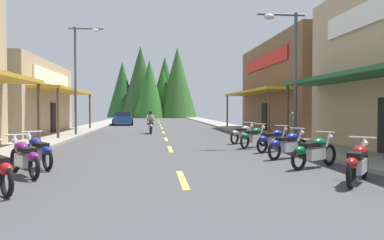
# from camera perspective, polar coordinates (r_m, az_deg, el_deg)

# --- Properties ---
(ground) EXTENTS (10.12, 84.78, 0.10)m
(ground) POSITION_cam_1_polar(r_m,az_deg,el_deg) (28.47, -4.41, -1.81)
(ground) COLOR #424244
(sidewalk_left) EXTENTS (2.37, 84.78, 0.12)m
(sidewalk_left) POSITION_cam_1_polar(r_m,az_deg,el_deg) (28.99, -16.85, -1.60)
(sidewalk_left) COLOR gray
(sidewalk_left) RESTS_ON ground
(sidewalk_right) EXTENTS (2.37, 84.78, 0.12)m
(sidewalk_right) POSITION_cam_1_polar(r_m,az_deg,el_deg) (29.28, 7.90, -1.51)
(sidewalk_right) COLOR gray
(sidewalk_right) RESTS_ON ground
(centerline_dashes) EXTENTS (0.16, 61.64, 0.01)m
(centerline_dashes) POSITION_cam_1_polar(r_m,az_deg,el_deg) (33.01, -4.60, -1.23)
(centerline_dashes) COLOR #E0C64C
(centerline_dashes) RESTS_ON ground
(storefront_left_far) EXTENTS (7.83, 11.85, 4.79)m
(storefront_left_far) POSITION_cam_1_polar(r_m,az_deg,el_deg) (27.90, -26.22, 2.98)
(storefront_left_far) COLOR tan
(storefront_left_far) RESTS_ON ground
(storefront_right_far) EXTENTS (8.08, 13.96, 6.60)m
(storefront_right_far) POSITION_cam_1_polar(r_m,az_deg,el_deg) (29.31, 16.79, 4.78)
(storefront_right_far) COLOR brown
(storefront_right_far) RESTS_ON ground
(streetlamp_left) EXTENTS (2.11, 0.30, 6.70)m
(streetlamp_left) POSITION_cam_1_polar(r_m,az_deg,el_deg) (24.38, -16.49, 7.81)
(streetlamp_left) COLOR #474C51
(streetlamp_left) RESTS_ON ground
(streetlamp_right) EXTENTS (2.11, 0.30, 5.86)m
(streetlamp_right) POSITION_cam_1_polar(r_m,az_deg,el_deg) (17.09, 14.30, 8.88)
(streetlamp_right) COLOR #474C51
(streetlamp_right) RESTS_ON ground
(motorcycle_parked_right_1) EXTENTS (1.45, 1.70, 1.04)m
(motorcycle_parked_right_1) POSITION_cam_1_polar(r_m,az_deg,el_deg) (9.42, 23.74, -5.84)
(motorcycle_parked_right_1) COLOR black
(motorcycle_parked_right_1) RESTS_ON ground
(motorcycle_parked_right_2) EXTENTS (1.86, 1.23, 1.04)m
(motorcycle_parked_right_2) POSITION_cam_1_polar(r_m,az_deg,el_deg) (11.41, 17.94, -4.48)
(motorcycle_parked_right_2) COLOR black
(motorcycle_parked_right_2) RESTS_ON ground
(motorcycle_parked_right_3) EXTENTS (1.84, 1.27, 1.04)m
(motorcycle_parked_right_3) POSITION_cam_1_polar(r_m,az_deg,el_deg) (13.30, 14.27, -3.58)
(motorcycle_parked_right_3) COLOR black
(motorcycle_parked_right_3) RESTS_ON ground
(motorcycle_parked_right_4) EXTENTS (1.79, 1.33, 1.04)m
(motorcycle_parked_right_4) POSITION_cam_1_polar(r_m,az_deg,el_deg) (15.20, 12.22, -2.90)
(motorcycle_parked_right_4) COLOR black
(motorcycle_parked_right_4) RESTS_ON ground
(motorcycle_parked_right_5) EXTENTS (1.62, 1.54, 1.04)m
(motorcycle_parked_right_5) POSITION_cam_1_polar(r_m,az_deg,el_deg) (16.76, 9.30, -2.46)
(motorcycle_parked_right_5) COLOR black
(motorcycle_parked_right_5) RESTS_ON ground
(motorcycle_parked_right_6) EXTENTS (1.63, 1.54, 1.04)m
(motorcycle_parked_right_6) POSITION_cam_1_polar(r_m,az_deg,el_deg) (18.67, 7.69, -2.02)
(motorcycle_parked_right_6) COLOR black
(motorcycle_parked_right_6) RESTS_ON ground
(motorcycle_parked_left_2) EXTENTS (1.32, 1.81, 1.04)m
(motorcycle_parked_left_2) POSITION_cam_1_polar(r_m,az_deg,el_deg) (10.48, -23.96, -5.09)
(motorcycle_parked_left_2) COLOR black
(motorcycle_parked_left_2) RESTS_ON ground
(motorcycle_parked_left_3) EXTENTS (1.32, 1.80, 1.04)m
(motorcycle_parked_left_3) POSITION_cam_1_polar(r_m,az_deg,el_deg) (11.77, -22.18, -4.34)
(motorcycle_parked_left_3) COLOR black
(motorcycle_parked_left_3) RESTS_ON ground
(rider_cruising_lead) EXTENTS (0.60, 2.14, 1.57)m
(rider_cruising_lead) POSITION_cam_1_polar(r_m,az_deg,el_deg) (25.90, -6.26, -0.60)
(rider_cruising_lead) COLOR black
(rider_cruising_lead) RESTS_ON ground
(pedestrian_by_shop) EXTENTS (0.46, 0.43, 1.53)m
(pedestrian_by_shop) POSITION_cam_1_polar(r_m,az_deg,el_deg) (20.75, 14.88, -0.61)
(pedestrian_by_shop) COLOR #726659
(pedestrian_by_shop) RESTS_ON ground
(parked_car_curbside) EXTENTS (2.23, 4.38, 1.40)m
(parked_car_curbside) POSITION_cam_1_polar(r_m,az_deg,el_deg) (39.93, -10.35, 0.24)
(parked_car_curbside) COLOR #1E4C8C
(parked_car_curbside) RESTS_ON ground
(treeline_backdrop) EXTENTS (17.27, 11.90, 13.72)m
(treeline_backdrop) POSITION_cam_1_polar(r_m,az_deg,el_deg) (72.98, -6.18, 5.17)
(treeline_backdrop) COLOR #265823
(treeline_backdrop) RESTS_ON ground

